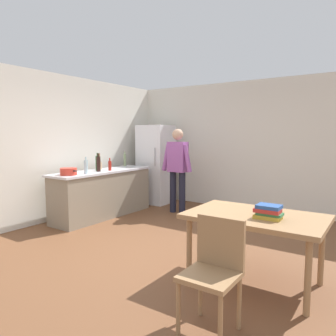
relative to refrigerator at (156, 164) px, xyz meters
name	(u,v)px	position (x,y,z in m)	size (l,w,h in m)	color
ground_plane	(163,248)	(1.90, -2.40, -0.90)	(14.00, 14.00, 0.00)	brown
wall_back	(244,146)	(1.90, 0.60, 0.45)	(6.40, 0.12, 2.70)	silver
wall_left	(56,147)	(-0.70, -2.20, 0.45)	(0.12, 5.60, 2.70)	silver
kitchen_counter	(103,193)	(-0.10, -1.60, -0.45)	(0.64, 2.20, 0.90)	gray
refrigerator	(156,164)	(0.00, 0.00, 0.00)	(0.70, 0.67, 1.80)	white
person	(178,165)	(0.95, -0.55, 0.08)	(0.70, 0.22, 1.70)	#1E1E2D
dining_table	(255,222)	(3.30, -2.70, -0.23)	(1.40, 0.90, 0.75)	#9E754C
chair	(214,265)	(3.30, -3.67, -0.37)	(0.42, 0.42, 0.91)	#9E754C
cooking_pot	(69,171)	(-0.06, -2.43, 0.06)	(0.40, 0.28, 0.12)	red
utensil_jar	(99,165)	(-0.28, -1.51, 0.08)	(0.11, 0.11, 0.32)	tan
bottle_wine_dark	(98,164)	(-0.02, -1.78, 0.15)	(0.08, 0.08, 0.34)	black
bottle_sauce_red	(110,165)	(0.03, -1.53, 0.10)	(0.06, 0.06, 0.24)	#B22319
bottle_wine_green	(98,163)	(-0.14, -1.69, 0.15)	(0.08, 0.08, 0.34)	#1E5123
bottle_vinegar_tall	(125,160)	(-0.32, -0.72, 0.14)	(0.06, 0.06, 0.32)	gray
bottle_water_clear	(86,167)	(0.06, -2.15, 0.13)	(0.07, 0.07, 0.30)	silver
book_stack	(268,212)	(3.46, -2.79, -0.08)	(0.27, 0.18, 0.14)	gold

